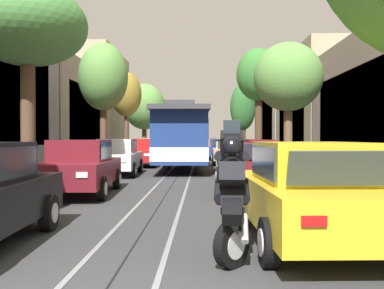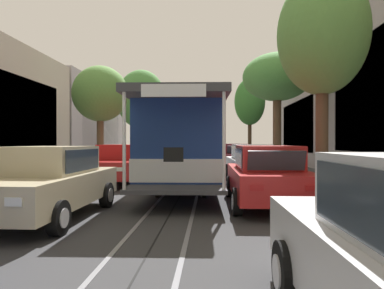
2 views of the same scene
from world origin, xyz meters
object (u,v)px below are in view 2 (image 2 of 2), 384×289
Objects in this scene: street_tree_kerb_right_second at (100,95)px; pedestrian_on_left_pavement at (99,152)px; street_tree_kerb_right_near at (141,99)px; parked_car_red_fourth_left at (267,175)px; street_tree_kerb_left_mid at (322,35)px; parked_car_maroon_second_right at (153,157)px; street_tree_kerb_left_near at (250,102)px; parked_car_yellow_near_right at (164,153)px; parked_car_maroon_second_left at (235,156)px; parked_car_white_mid_left at (251,162)px; parked_car_red_mid_right at (121,164)px; parked_car_black_near_left at (229,153)px; parked_car_beige_fourth_right at (49,182)px; cable_car_trolley at (184,143)px; street_tree_kerb_left_second at (277,78)px; fire_hydrant at (267,164)px; motorcycle_with_rider at (181,151)px.

street_tree_kerb_right_second reaches higher than pedestrian_on_left_pavement.
parked_car_red_fourth_left is at bearing 111.26° from street_tree_kerb_right_near.
parked_car_maroon_second_right is at bearing -55.41° from street_tree_kerb_left_mid.
street_tree_kerb_left_near is 17.79m from street_tree_kerb_left_mid.
parked_car_yellow_near_right is at bearing -74.03° from parked_car_red_fourth_left.
parked_car_maroon_second_right is (5.01, 1.00, 0.00)m from parked_car_maroon_second_left.
parked_car_white_mid_left is at bearing 133.73° from parked_car_maroon_second_right.
parked_car_black_near_left is at bearing -110.52° from parked_car_red_mid_right.
parked_car_red_fourth_left is 1.00× the size of parked_car_beige_fourth_right.
parked_car_white_mid_left is 1.00× the size of parked_car_red_mid_right.
cable_car_trolley is (2.42, -3.23, 0.86)m from parked_car_red_fourth_left.
parked_car_yellow_near_right is at bearing -141.98° from pedestrian_on_left_pavement.
street_tree_kerb_left_second reaches higher than parked_car_yellow_near_right.
parked_car_white_mid_left is at bearing 83.57° from street_tree_kerb_left_near.
fire_hydrant is (0.16, -9.02, -4.46)m from street_tree_kerb_left_mid.
parked_car_white_mid_left is at bearing -136.48° from cable_car_trolley.
street_tree_kerb_left_second is (-7.45, -5.87, 4.52)m from parked_car_red_mid_right.
street_tree_kerb_left_near reaches higher than parked_car_red_fourth_left.
parked_car_black_near_left is at bearing -99.26° from cable_car_trolley.
street_tree_kerb_left_mid reaches higher than cable_car_trolley.
pedestrian_on_left_pavement is at bearing -49.66° from street_tree_kerb_left_mid.
parked_car_beige_fourth_right is 2.30× the size of motorcycle_with_rider.
parked_car_maroon_second_left is 0.81× the size of street_tree_kerb_right_second.
pedestrian_on_left_pavement is (9.66, -8.84, 0.18)m from parked_car_white_mid_left.
street_tree_kerb_right_near is (7.11, 0.42, 4.34)m from parked_car_black_near_left.
street_tree_kerb_right_second is at bearing -57.71° from parked_car_red_mid_right.
pedestrian_on_left_pavement is (11.26, -13.26, -3.91)m from street_tree_kerb_left_mid.
street_tree_kerb_right_second is 9.80m from fire_hydrant.
motorcycle_with_rider is at bearing -72.54° from parked_car_white_mid_left.
parked_car_white_mid_left is 8.02m from street_tree_kerb_right_second.
parked_car_red_fourth_left is 2.54× the size of pedestrian_on_left_pavement.
parked_car_yellow_near_right is (5.24, -5.73, 0.00)m from parked_car_maroon_second_left.
street_tree_kerb_left_near is at bearing -130.17° from parked_car_maroon_second_right.
parked_car_red_fourth_left is at bearing 132.95° from street_tree_kerb_right_second.
parked_car_maroon_second_right is at bearing 82.27° from motorcycle_with_rider.
street_tree_kerb_left_second is at bearing -92.79° from street_tree_kerb_left_mid.
parked_car_beige_fourth_right is 20.41m from street_tree_kerb_right_near.
street_tree_kerb_left_mid reaches higher than pedestrian_on_left_pavement.
street_tree_kerb_right_second reaches higher than cable_car_trolley.
street_tree_kerb_left_near reaches higher than cable_car_trolley.
street_tree_kerb_right_second is (8.67, 11.77, -0.97)m from street_tree_kerb_left_near.
parked_car_black_near_left is 1.01× the size of parked_car_red_mid_right.
fire_hydrant is at bearing 101.44° from parked_car_black_near_left.
cable_car_trolley is (4.21, 15.94, -3.33)m from street_tree_kerb_left_near.
street_tree_kerb_left_mid is at bearing 109.86° from parked_car_white_mid_left.
parked_car_red_fourth_left is 19.70m from street_tree_kerb_left_near.
fire_hydrant is at bearing -160.81° from street_tree_kerb_right_second.
cable_car_trolley is at bearing 80.74° from parked_car_black_near_left.
street_tree_kerb_left_mid reaches higher than fire_hydrant.
pedestrian_on_left_pavement is at bearing -70.96° from street_tree_kerb_right_second.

